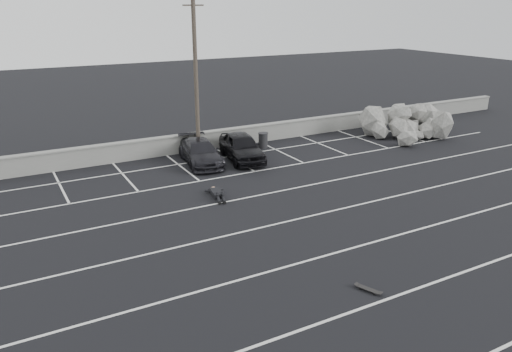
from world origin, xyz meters
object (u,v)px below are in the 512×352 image
utility_pole (196,77)px  trash_bin (263,140)px  car_left (242,147)px  skateboard (368,289)px  riprap_pile (406,125)px  person (216,190)px  car_right (201,152)px

utility_pole → trash_bin: size_ratio=9.41×
utility_pole → trash_bin: (3.85, -0.57, -3.88)m
car_left → utility_pole: 4.47m
utility_pole → skateboard: (-1.04, -15.60, -4.27)m
riprap_pile → person: (-15.10, -3.78, -0.49)m
trash_bin → person: size_ratio=0.38×
skateboard → riprap_pile: bearing=20.2°
car_left → utility_pole: bearing=139.0°
person → car_right: bearing=86.2°
car_left → person: 5.45m
car_left → trash_bin: bearing=43.6°
trash_bin → car_left: bearing=-145.9°
car_right → person: 4.80m
car_right → skateboard: (-0.49, -14.00, -0.55)m
person → skateboard: bearing=-74.7°
car_right → utility_pole: (0.55, 1.60, 3.72)m
skateboard → car_right: bearing=65.7°
car_left → person: (-3.44, -4.19, -0.50)m
car_left → person: car_left is taller
car_left → utility_pole: (-1.68, 2.04, 3.61)m
trash_bin → skateboard: (-4.89, -15.03, -0.39)m
car_left → car_right: 2.27m
riprap_pile → skateboard: size_ratio=9.10×
car_right → person: car_right is taller
car_right → skateboard: bearing=-83.9°
person → utility_pole: bearing=85.1°
utility_pole → car_right: bearing=-108.9°
car_left → skateboard: (-2.72, -13.56, -0.66)m
car_left → skateboard: bearing=-91.8°
car_left → car_right: bearing=178.4°
car_right → utility_pole: 4.08m
car_right → person: (-1.21, -4.63, -0.39)m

